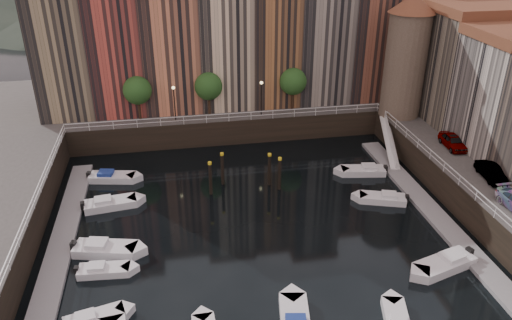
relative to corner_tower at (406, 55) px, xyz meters
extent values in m
plane|color=black|center=(-20.00, -14.50, -10.19)|extent=(200.00, 200.00, 0.00)
cube|color=black|center=(-20.00, 11.50, -8.69)|extent=(80.00, 20.00, 3.00)
cube|color=gray|center=(-36.20, -15.50, -10.02)|extent=(2.00, 28.00, 0.35)
cube|color=gray|center=(-3.80, -15.50, -10.02)|extent=(2.00, 28.00, 0.35)
cube|color=#907C5B|center=(-38.00, 9.00, -0.19)|extent=(6.00, 10.00, 14.00)
cube|color=#BA473A|center=(-32.10, 9.00, 0.81)|extent=(5.80, 10.00, 16.00)
cube|color=#D97F59|center=(-25.95, 9.00, -0.44)|extent=(6.50, 10.00, 13.50)
cube|color=beige|center=(-19.60, 9.00, 0.31)|extent=(6.20, 10.00, 15.00)
cube|color=#9B6339|center=(-13.70, 9.00, 0.06)|extent=(5.60, 10.00, 14.50)
cube|color=gray|center=(-7.70, 9.00, 1.06)|extent=(6.40, 10.00, 16.50)
cube|color=brown|center=(-1.50, 9.00, -0.69)|extent=(6.00, 10.00, 13.00)
cube|color=beige|center=(4.45, 9.00, 0.56)|extent=(5.90, 10.00, 15.50)
cube|color=#756A58|center=(6.50, -2.50, -1.19)|extent=(9.00, 8.00, 12.00)
cube|color=brown|center=(6.50, -2.50, 5.31)|extent=(9.30, 8.30, 1.00)
cylinder|color=#6B5B4C|center=(0.00, 0.00, -1.19)|extent=(4.60, 4.60, 12.00)
cone|color=brown|center=(0.00, 0.00, 5.61)|extent=(5.20, 5.20, 2.00)
cylinder|color=black|center=(-30.00, 3.70, -5.99)|extent=(0.30, 0.30, 2.40)
sphere|color=#1E4719|center=(-30.00, 3.70, -3.59)|extent=(3.20, 3.20, 3.20)
cylinder|color=black|center=(-22.00, 3.70, -5.99)|extent=(0.30, 0.30, 2.40)
sphere|color=#1E4719|center=(-22.00, 3.70, -3.59)|extent=(3.20, 3.20, 3.20)
cylinder|color=black|center=(-12.00, 3.70, -5.99)|extent=(0.30, 0.30, 2.40)
sphere|color=#1E4719|center=(-12.00, 3.70, -3.59)|extent=(3.20, 3.20, 3.20)
cylinder|color=black|center=(-26.00, 2.70, -5.19)|extent=(0.12, 0.12, 4.00)
sphere|color=#FFD88C|center=(-26.00, 2.70, -3.19)|extent=(0.36, 0.36, 0.36)
cylinder|color=black|center=(-16.00, 2.70, -5.19)|extent=(0.12, 0.12, 4.00)
sphere|color=#FFD88C|center=(-16.00, 2.70, -3.19)|extent=(0.36, 0.36, 0.36)
cube|color=white|center=(-20.00, 1.50, -6.24)|extent=(36.00, 0.08, 0.08)
cube|color=white|center=(-20.00, 1.50, -6.69)|extent=(36.00, 0.06, 0.06)
cube|color=white|center=(-2.00, -15.50, -6.24)|extent=(0.08, 34.00, 0.08)
cube|color=white|center=(-2.00, -15.50, -6.69)|extent=(0.06, 34.00, 0.06)
cube|color=white|center=(-38.00, -15.50, -6.24)|extent=(0.08, 34.00, 0.08)
cube|color=white|center=(-38.00, -15.50, -6.69)|extent=(0.06, 34.00, 0.06)
cube|color=white|center=(-2.90, -4.50, -8.44)|extent=(2.78, 8.26, 2.81)
cube|color=white|center=(-2.90, -4.50, -7.94)|extent=(1.93, 8.32, 3.65)
cylinder|color=black|center=(-23.25, -9.31, -8.69)|extent=(0.32, 0.32, 3.60)
cylinder|color=yellow|center=(-23.25, -9.31, -6.84)|extent=(0.36, 0.36, 0.25)
cylinder|color=black|center=(-21.89, -7.57, -8.69)|extent=(0.32, 0.32, 3.60)
cylinder|color=yellow|center=(-21.89, -7.57, -6.84)|extent=(0.36, 0.36, 0.25)
cylinder|color=black|center=(-16.52, -9.59, -8.69)|extent=(0.32, 0.32, 3.60)
cylinder|color=yellow|center=(-16.52, -9.59, -6.84)|extent=(0.36, 0.36, 0.25)
cylinder|color=black|center=(-17.32, -8.54, -8.69)|extent=(0.32, 0.32, 3.60)
cylinder|color=yellow|center=(-17.32, -8.54, -6.84)|extent=(0.36, 0.36, 0.25)
cube|color=silver|center=(-32.59, -24.81, -9.93)|extent=(4.19, 2.42, 0.67)
cube|color=silver|center=(-33.11, -24.93, -9.52)|extent=(1.47, 1.34, 0.45)
cube|color=silver|center=(-32.41, -19.72, -9.93)|extent=(3.95, 1.78, 0.66)
cube|color=silver|center=(-32.93, -19.68, -9.54)|extent=(1.30, 1.14, 0.44)
cube|color=black|center=(-34.41, -19.56, -9.71)|extent=(0.34, 0.46, 0.61)
cube|color=silver|center=(-32.50, -17.15, -9.86)|extent=(5.27, 3.02, 0.85)
cube|color=silver|center=(-33.16, -16.99, -9.35)|extent=(1.85, 1.68, 0.56)
cube|color=black|center=(-35.02, -16.55, -9.57)|extent=(0.51, 0.64, 0.79)
cube|color=silver|center=(-32.66, -10.06, -9.87)|extent=(4.87, 2.40, 0.80)
cube|color=silver|center=(-33.29, -10.14, -9.40)|extent=(1.64, 1.46, 0.53)
cube|color=black|center=(-35.08, -10.37, -9.61)|extent=(0.44, 0.58, 0.74)
cube|color=silver|center=(-32.89, -4.82, -9.88)|extent=(4.80, 2.62, 0.78)
cube|color=navy|center=(-33.49, -4.70, -9.42)|extent=(1.66, 1.50, 0.52)
cube|color=black|center=(-35.22, -4.36, -9.63)|extent=(0.46, 0.58, 0.72)
cube|color=silver|center=(-6.70, -23.76, -9.86)|extent=(5.31, 3.25, 0.85)
cube|color=silver|center=(-6.05, -23.57, -9.35)|extent=(1.90, 1.75, 0.56)
cube|color=black|center=(-4.21, -23.02, -9.57)|extent=(0.54, 0.65, 0.79)
cube|color=silver|center=(-7.44, -13.64, -9.90)|extent=(4.57, 2.93, 0.73)
cube|color=silver|center=(-6.89, -13.83, -9.47)|extent=(1.66, 1.54, 0.48)
cube|color=black|center=(-5.33, -14.36, -9.66)|extent=(0.48, 0.57, 0.68)
cube|color=silver|center=(-7.22, -8.04, -9.89)|extent=(4.70, 2.41, 0.76)
cube|color=silver|center=(-6.62, -8.14, -9.43)|extent=(1.60, 1.43, 0.51)
cube|color=black|center=(-4.91, -8.41, -9.63)|extent=(0.43, 0.56, 0.71)
imported|color=gray|center=(1.39, -9.68, -6.51)|extent=(1.90, 4.14, 1.38)
imported|color=gray|center=(1.32, -16.33, -6.55)|extent=(1.83, 4.07, 1.30)
camera|label=1|loc=(-26.42, -51.26, 14.61)|focal=35.00mm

